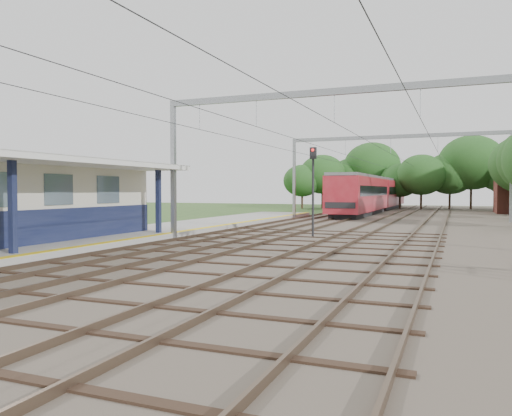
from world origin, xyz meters
The scene contains 8 objects.
ballast_bed centered at (4.00, 30.00, 0.05)m, with size 18.00×90.00×0.10m, color #473D33.
platform centered at (-7.50, 14.00, 0.17)m, with size 5.00×52.00×0.35m, color gray.
yellow_stripe centered at (-5.25, 14.00, 0.35)m, with size 0.45×52.00×0.01m, color yellow.
rail_tracks centered at (1.50, 30.00, 0.18)m, with size 11.80×88.00×0.15m.
catenary_system centered at (3.39, 25.28, 5.51)m, with size 17.22×88.00×7.00m.
tree_band centered at (3.84, 57.12, 4.92)m, with size 31.72×30.88×8.82m.
train centered at (-0.50, 51.46, 2.16)m, with size 2.95×36.72×3.87m.
signal_post centered at (1.35, 18.24, 3.07)m, with size 0.33×0.27×4.73m.
Camera 1 is at (8.26, -6.72, 2.53)m, focal length 35.00 mm.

